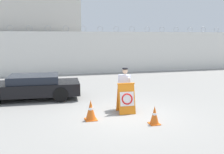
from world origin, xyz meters
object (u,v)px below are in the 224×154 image
object	(u,v)px
traffic_cone_mid	(154,115)
security_guard	(125,86)
traffic_cone_near	(91,110)
barricade_sign	(126,98)
parked_car_front_coupe	(30,87)

from	to	relation	value
traffic_cone_mid	security_guard	bearing A→B (deg)	101.12
traffic_cone_near	traffic_cone_mid	world-z (taller)	traffic_cone_near
security_guard	traffic_cone_mid	xyz separation A→B (m)	(0.41, -2.08, -0.63)
barricade_sign	traffic_cone_near	size ratio (longest dim) A/B	1.63
traffic_cone_near	parked_car_front_coupe	bearing A→B (deg)	121.30
security_guard	parked_car_front_coupe	distance (m)	4.74
security_guard	traffic_cone_mid	distance (m)	2.21
security_guard	traffic_cone_near	distance (m)	2.04
traffic_cone_near	barricade_sign	bearing A→B (deg)	18.22
barricade_sign	security_guard	size ratio (longest dim) A/B	0.70
security_guard	barricade_sign	bearing A→B (deg)	-62.54
traffic_cone_mid	parked_car_front_coupe	xyz separation A→B (m)	(-4.32, 4.74, 0.29)
traffic_cone_mid	barricade_sign	bearing A→B (deg)	110.00
traffic_cone_near	traffic_cone_mid	bearing A→B (deg)	-26.09
security_guard	parked_car_front_coupe	xyz separation A→B (m)	(-3.91, 2.66, -0.34)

